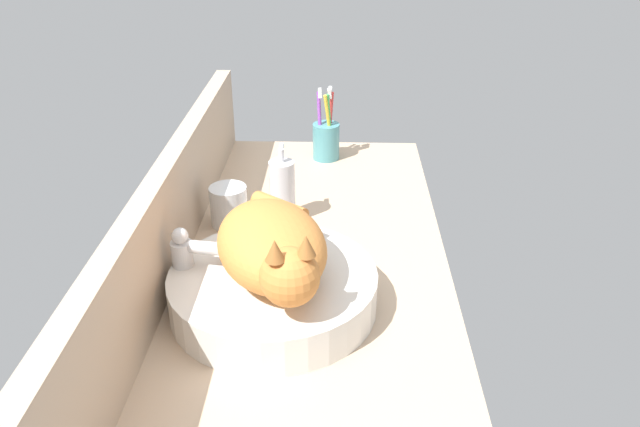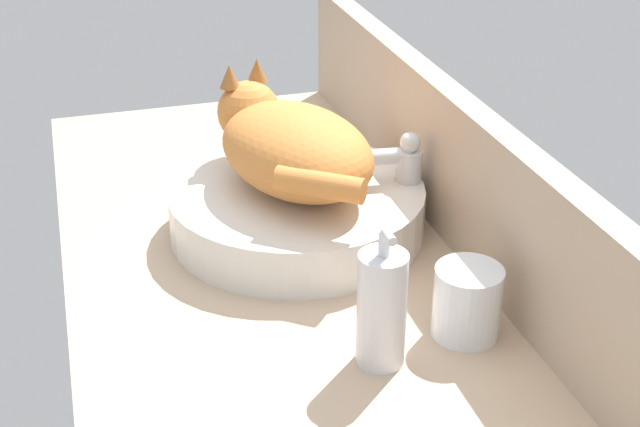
{
  "view_description": "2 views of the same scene",
  "coord_description": "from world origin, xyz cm",
  "px_view_note": "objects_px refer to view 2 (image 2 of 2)",
  "views": [
    {
      "loc": [
        -96.27,
        -5.96,
        63.27
      ],
      "look_at": [
        0.28,
        -2.59,
        11.52
      ],
      "focal_mm": 35.0,
      "sensor_mm": 36.0,
      "label": 1
    },
    {
      "loc": [
        91.33,
        -22.39,
        59.6
      ],
      "look_at": [
        2.0,
        3.98,
        9.83
      ],
      "focal_mm": 50.0,
      "sensor_mm": 36.0,
      "label": 2
    }
  ],
  "objects_px": {
    "cat": "(290,145)",
    "soap_dispenser": "(382,308)",
    "sink_basin": "(297,210)",
    "faucet": "(400,176)",
    "water_glass": "(467,306)"
  },
  "relations": [
    {
      "from": "sink_basin",
      "to": "soap_dispenser",
      "type": "height_order",
      "value": "soap_dispenser"
    },
    {
      "from": "cat",
      "to": "sink_basin",
      "type": "bearing_deg",
      "value": 22.05
    },
    {
      "from": "cat",
      "to": "water_glass",
      "type": "xyz_separation_m",
      "value": [
        0.29,
        0.13,
        -0.09
      ]
    },
    {
      "from": "sink_basin",
      "to": "faucet",
      "type": "bearing_deg",
      "value": 82.41
    },
    {
      "from": "faucet",
      "to": "water_glass",
      "type": "height_order",
      "value": "faucet"
    },
    {
      "from": "soap_dispenser",
      "to": "faucet",
      "type": "bearing_deg",
      "value": 155.45
    },
    {
      "from": "cat",
      "to": "soap_dispenser",
      "type": "xyz_separation_m",
      "value": [
        0.32,
        0.02,
        -0.06
      ]
    },
    {
      "from": "faucet",
      "to": "cat",
      "type": "bearing_deg",
      "value": -102.17
    },
    {
      "from": "sink_basin",
      "to": "faucet",
      "type": "distance_m",
      "value": 0.15
    },
    {
      "from": "sink_basin",
      "to": "water_glass",
      "type": "bearing_deg",
      "value": 23.06
    },
    {
      "from": "water_glass",
      "to": "cat",
      "type": "bearing_deg",
      "value": -156.98
    },
    {
      "from": "sink_basin",
      "to": "cat",
      "type": "bearing_deg",
      "value": -157.95
    },
    {
      "from": "cat",
      "to": "faucet",
      "type": "height_order",
      "value": "cat"
    },
    {
      "from": "sink_basin",
      "to": "cat",
      "type": "height_order",
      "value": "cat"
    },
    {
      "from": "cat",
      "to": "soap_dispenser",
      "type": "height_order",
      "value": "cat"
    }
  ]
}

